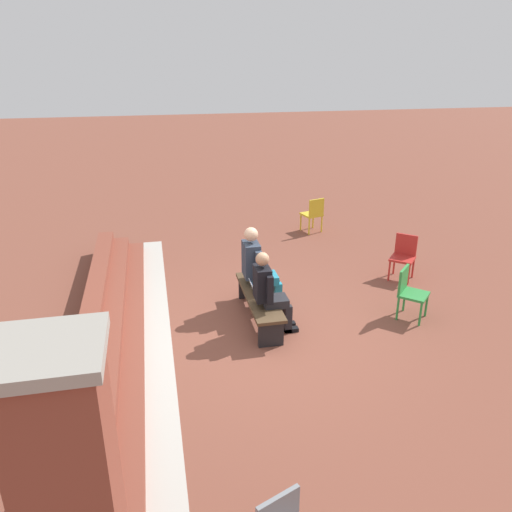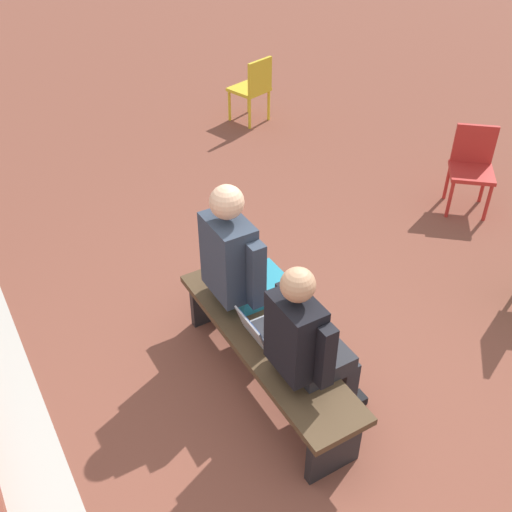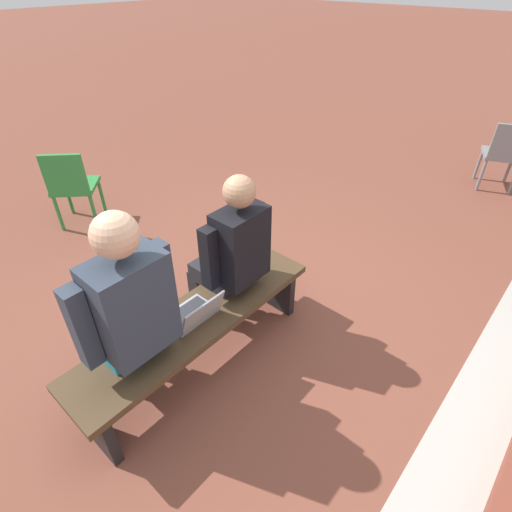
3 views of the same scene
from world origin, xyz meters
name	(u,v)px [view 2 (image 2 of 3)]	position (x,y,z in m)	size (l,w,h in m)	color
ground_plane	(281,423)	(0.00, 0.00, 0.00)	(60.00, 60.00, 0.00)	brown
concrete_strip	(38,486)	(0.35, 1.53, 0.00)	(7.96, 0.40, 0.01)	#B7B2A8
bench	(266,348)	(0.35, -0.09, 0.35)	(1.80, 0.44, 0.45)	#4C3823
person_student	(309,343)	(-0.04, -0.15, 0.71)	(0.52, 0.66, 1.31)	#232328
person_adult	(243,266)	(0.78, -0.16, 0.75)	(0.59, 0.74, 1.42)	teal
laptop	(263,331)	(0.37, -0.08, 0.50)	(0.32, 0.29, 0.21)	#9EA0A5
plastic_chair_far_left	(472,163)	(1.37, -3.10, 0.48)	(0.59, 0.59, 0.84)	red
plastic_chair_mid_courtyard	(253,86)	(4.23, -2.26, 0.48)	(0.52, 0.52, 0.84)	gold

